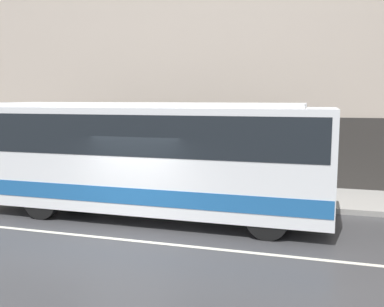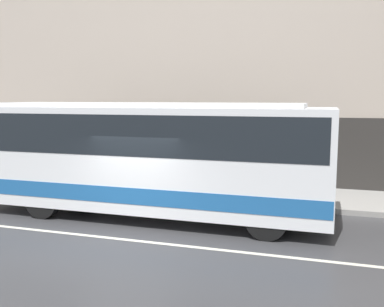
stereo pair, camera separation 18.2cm
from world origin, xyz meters
TOP-DOWN VIEW (x-y plane):
  - ground_plane at (0.00, 0.00)m, footprint 60.00×60.00m
  - sidewalk at (0.00, 5.59)m, footprint 60.00×3.18m
  - building_facade at (0.00, 7.33)m, footprint 60.00×0.35m
  - lane_stripe at (0.00, 0.00)m, footprint 54.00×0.14m
  - transit_bus at (-0.18, 2.15)m, footprint 10.56×2.55m

SIDE VIEW (x-z plane):
  - ground_plane at x=0.00m, z-range 0.00..0.00m
  - lane_stripe at x=0.00m, z-range 0.00..0.01m
  - sidewalk at x=0.00m, z-range 0.00..0.17m
  - transit_bus at x=-0.18m, z-range 0.21..3.59m
  - building_facade at x=0.00m, z-range -0.20..11.69m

